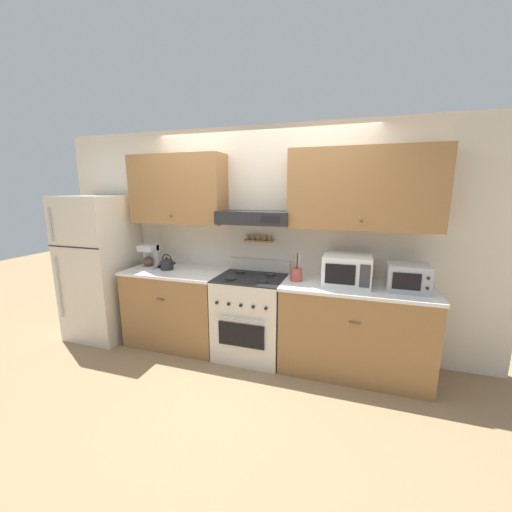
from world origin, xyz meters
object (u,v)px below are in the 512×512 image
coffee_maker (150,256)px  toaster_oven (408,277)px  tea_kettle (167,264)px  refrigerator (101,267)px  microwave (347,270)px  utensil_crock (296,274)px  stove_range (251,316)px

coffee_maker → toaster_oven: size_ratio=0.77×
tea_kettle → coffee_maker: (-0.25, 0.02, 0.07)m
refrigerator → microwave: refrigerator is taller
utensil_crock → microwave: bearing=2.0°
tea_kettle → microwave: 2.06m
stove_range → refrigerator: bearing=-178.3°
stove_range → microwave: size_ratio=2.28×
microwave → toaster_oven: bearing=-2.0°
tea_kettle → refrigerator: bearing=-176.1°
refrigerator → coffee_maker: (0.69, 0.09, 0.17)m
tea_kettle → toaster_oven: bearing=-0.0°
coffee_maker → microwave: (2.31, -0.00, 0.01)m
refrigerator → coffee_maker: 0.71m
refrigerator → coffee_maker: refrigerator is taller
refrigerator → microwave: 3.00m
coffee_maker → microwave: microwave is taller
utensil_crock → coffee_maker: bearing=179.3°
stove_range → tea_kettle: bearing=179.7°
refrigerator → toaster_oven: refrigerator is taller
microwave → toaster_oven: 0.55m
coffee_maker → tea_kettle: bearing=-5.2°
tea_kettle → microwave: (2.06, 0.02, 0.08)m
coffee_maker → toaster_oven: bearing=-0.5°
coffee_maker → utensil_crock: bearing=-0.7°
stove_range → microwave: bearing=1.4°
refrigerator → coffee_maker: bearing=7.2°
stove_range → refrigerator: size_ratio=0.59×
microwave → utensil_crock: 0.51m
refrigerator → tea_kettle: 0.94m
coffee_maker → refrigerator: bearing=-172.8°
refrigerator → tea_kettle: size_ratio=9.27×
microwave → toaster_oven: size_ratio=1.25×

